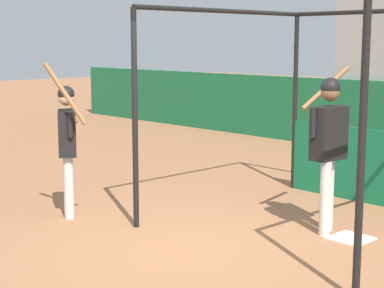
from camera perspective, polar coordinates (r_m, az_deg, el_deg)
ground_plane at (r=7.21m, az=-0.65°, el=-9.23°), size 60.00×60.00×0.00m
batting_cage at (r=8.60m, az=14.69°, el=1.56°), size 3.19×3.20×2.70m
home_plate at (r=7.75m, az=13.93°, el=-8.13°), size 0.44×0.44×0.02m
player_batter at (r=7.70m, az=12.05°, el=0.44°), size 0.51×0.90×1.97m
player_waiting at (r=8.39m, az=-11.01°, el=0.47°), size 0.81×0.59×2.02m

